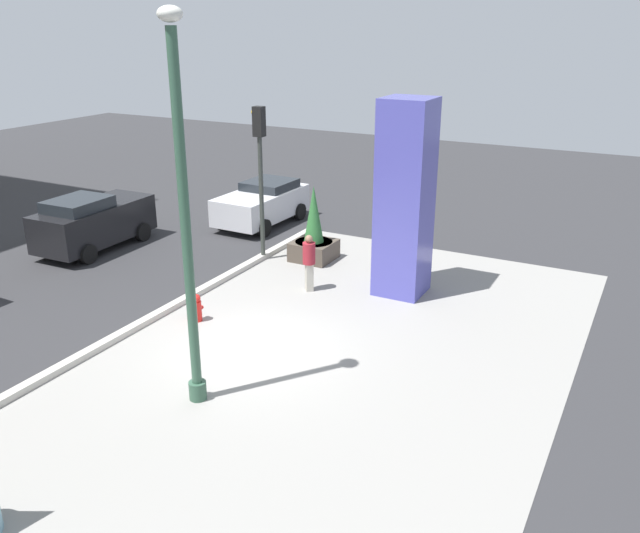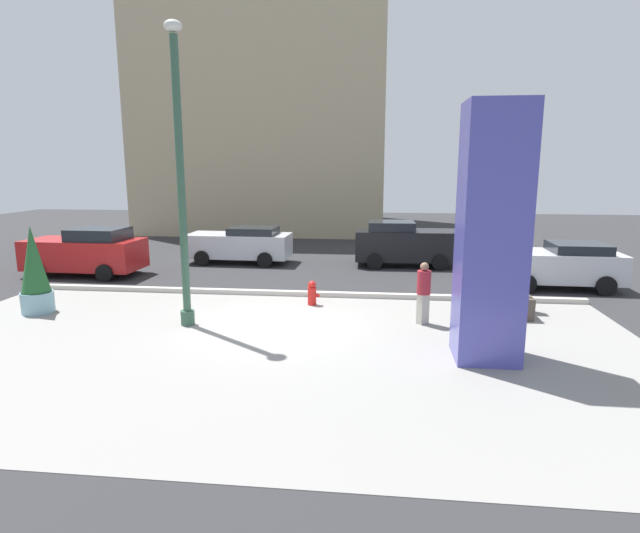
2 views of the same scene
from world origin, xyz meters
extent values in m
plane|color=#2D2D30|center=(0.00, 4.00, 0.00)|extent=(60.00, 60.00, 0.00)
cube|color=gray|center=(0.00, -2.00, 0.00)|extent=(18.00, 10.00, 0.02)
cube|color=#B7B2A8|center=(0.00, 3.12, 0.08)|extent=(18.00, 0.24, 0.16)
cylinder|color=#335642|center=(-2.35, -0.29, 0.20)|extent=(0.36, 0.36, 0.40)
cylinder|color=#335642|center=(-2.35, -0.29, 3.61)|extent=(0.20, 0.20, 7.23)
ellipsoid|color=silver|center=(-2.35, -0.29, 7.41)|extent=(0.44, 0.44, 0.28)
cube|color=#4C4CAD|center=(4.96, -1.87, 2.72)|extent=(1.33, 1.33, 5.44)
cube|color=#4C4238|center=(6.20, 1.62, 0.31)|extent=(1.28, 1.28, 0.62)
cylinder|color=#382819|center=(6.20, 1.62, 0.60)|extent=(1.21, 1.21, 0.04)
cone|color=#2D6B33|center=(6.20, 1.62, 1.53)|extent=(0.64, 0.64, 1.83)
cylinder|color=red|center=(0.66, 2.06, 0.28)|extent=(0.26, 0.26, 0.55)
sphere|color=red|center=(0.66, 2.06, 0.63)|extent=(0.24, 0.24, 0.24)
cylinder|color=red|center=(0.83, 2.06, 0.30)|extent=(0.12, 0.10, 0.10)
cylinder|color=#333833|center=(5.43, 3.08, 1.99)|extent=(0.14, 0.14, 3.98)
cube|color=black|center=(5.43, 3.08, 4.43)|extent=(0.28, 0.32, 0.90)
sphere|color=yellow|center=(5.43, 3.25, 4.70)|extent=(0.18, 0.18, 0.18)
cube|color=black|center=(3.78, 8.72, 0.89)|extent=(4.25, 1.88, 1.23)
cube|color=#1E2328|center=(3.15, 8.70, 1.68)|extent=(1.93, 1.60, 0.37)
cylinder|color=black|center=(5.06, 9.64, 0.32)|extent=(0.65, 0.24, 0.64)
cylinder|color=black|center=(5.11, 7.87, 0.32)|extent=(0.65, 0.24, 0.64)
cylinder|color=black|center=(2.45, 9.56, 0.32)|extent=(0.65, 0.24, 0.64)
cylinder|color=black|center=(2.50, 7.80, 0.32)|extent=(0.65, 0.24, 0.64)
cube|color=silver|center=(8.76, 5.26, 0.76)|extent=(4.03, 1.99, 0.98)
cube|color=#1E2328|center=(9.36, 5.24, 1.41)|extent=(1.84, 1.70, 0.32)
cylinder|color=black|center=(7.50, 4.35, 0.32)|extent=(0.65, 0.24, 0.64)
cylinder|color=black|center=(7.55, 6.23, 0.32)|extent=(0.65, 0.24, 0.64)
cylinder|color=black|center=(9.97, 4.28, 0.32)|extent=(0.65, 0.24, 0.64)
cylinder|color=black|center=(10.02, 6.17, 0.32)|extent=(0.65, 0.24, 0.64)
cube|color=#B2AD9E|center=(3.82, 0.49, 0.41)|extent=(0.34, 0.33, 0.83)
cylinder|color=maroon|center=(3.82, 0.49, 1.14)|extent=(0.51, 0.51, 0.62)
sphere|color=#8C664C|center=(3.82, 0.49, 1.56)|extent=(0.22, 0.22, 0.22)
camera|label=1|loc=(-11.62, -8.01, 7.32)|focal=37.21mm
camera|label=2|loc=(2.58, -12.98, 4.14)|focal=29.10mm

